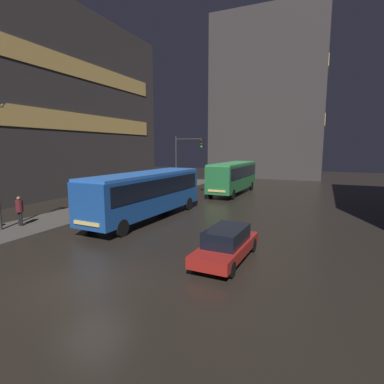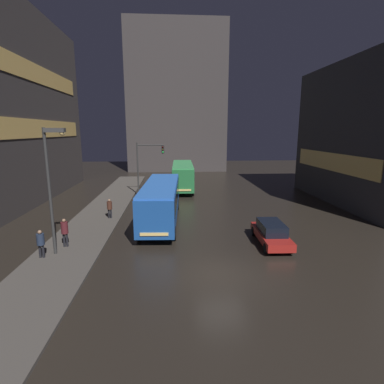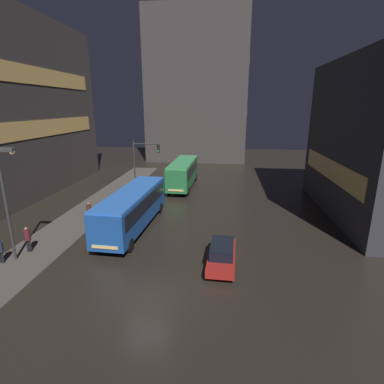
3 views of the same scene
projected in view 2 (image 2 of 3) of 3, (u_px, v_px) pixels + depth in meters
name	position (u px, v px, depth m)	size (l,w,h in m)	color
ground_plane	(222.00, 274.00, 15.78)	(120.00, 120.00, 0.00)	black
sidewalk_left	(95.00, 220.00, 24.96)	(4.00, 48.00, 0.15)	#47423D
building_right_block	(382.00, 135.00, 30.34)	(10.07, 17.69, 14.06)	#2D2D33
building_far_backdrop	(176.00, 101.00, 57.93)	(18.07, 12.00, 26.25)	#383333
bus_near	(161.00, 199.00, 24.24)	(3.13, 11.17, 3.27)	#194793
bus_far	(183.00, 174.00, 37.87)	(2.76, 10.10, 3.35)	#236B38
car_taxi	(271.00, 233.00, 19.89)	(1.89, 4.72, 1.48)	maroon
pedestrian_near	(110.00, 207.00, 25.18)	(0.48, 0.48, 1.65)	black
pedestrian_mid	(65.00, 230.00, 18.91)	(0.45, 0.45, 1.85)	black
pedestrian_far	(41.00, 241.00, 17.27)	(0.58, 0.58, 1.67)	black
traffic_light_main	(147.00, 160.00, 34.01)	(3.12, 0.35, 6.12)	#2D2D2D
street_lamp_sidewalk	(52.00, 172.00, 17.07)	(1.25, 0.36, 7.45)	#2D2D2D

